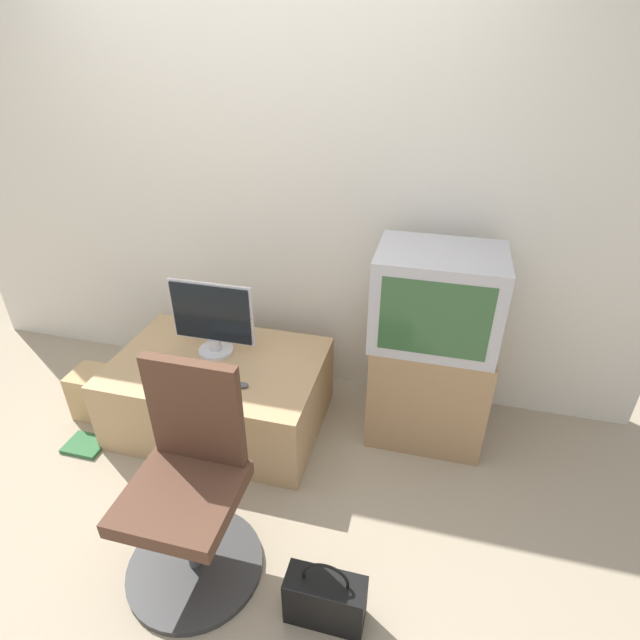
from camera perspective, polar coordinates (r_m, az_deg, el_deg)
The scene contains 12 objects.
ground_plane at distance 2.64m, azimuth -14.37°, elevation -22.01°, with size 12.00×12.00×0.00m, color tan.
wall_back at distance 2.94m, azimuth -5.65°, elevation 15.41°, with size 4.40×0.05×2.60m.
desk at distance 2.99m, azimuth -11.28°, elevation -8.07°, with size 1.17×0.80×0.44m.
side_stand at distance 2.91m, azimuth 12.27°, elevation -7.11°, with size 0.63×0.52×0.63m.
main_monitor at distance 2.83m, azimuth -12.22°, elevation 0.16°, with size 0.48×0.20×0.44m.
keyboard at distance 2.74m, azimuth -13.37°, elevation -6.51°, with size 0.34×0.10×0.01m.
mouse at distance 2.64m, azimuth -8.86°, elevation -7.36°, with size 0.07×0.04×0.03m.
crt_tv at distance 2.59m, azimuth 13.21°, elevation 2.47°, with size 0.63×0.46×0.50m.
office_chair at distance 2.23m, azimuth -14.64°, elevation -18.99°, with size 0.59×0.59×0.98m.
cardboard_box_lower at distance 3.33m, azimuth -24.10°, elevation -7.65°, with size 0.26×0.22×0.30m.
handbag at distance 2.24m, azimuth 0.60°, elevation -29.27°, with size 0.32×0.13×0.34m.
book at distance 3.20m, azimuth -25.22°, elevation -12.79°, with size 0.22×0.17×0.02m.
Camera 1 is at (0.97, -1.34, 2.06)m, focal length 28.00 mm.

